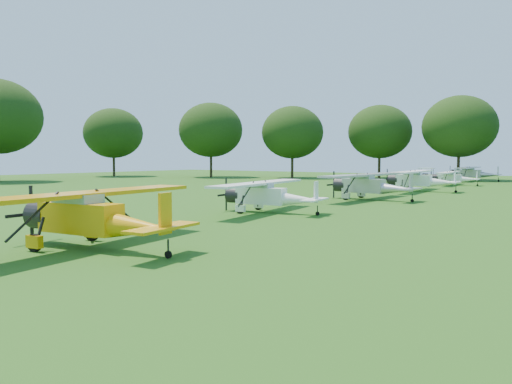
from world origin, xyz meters
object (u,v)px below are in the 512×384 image
aircraft_5 (419,178)px  golf_cart (426,177)px  aircraft_3 (268,193)px  aircraft_6 (453,177)px  aircraft_2 (91,213)px  aircraft_7 (473,172)px  aircraft_4 (370,184)px

aircraft_5 → golf_cart: size_ratio=4.91×
aircraft_3 → aircraft_6: bearing=79.2°
aircraft_6 → aircraft_2: bearing=-93.9°
aircraft_2 → aircraft_7: size_ratio=1.06×
aircraft_2 → aircraft_6: (-0.47, 52.94, -0.30)m
aircraft_2 → aircraft_5: aircraft_2 is taller
aircraft_3 → golf_cart: bearing=86.9°
aircraft_3 → aircraft_7: size_ratio=0.95×
aircraft_5 → aircraft_7: 27.03m
aircraft_5 → aircraft_7: (-0.83, 27.02, -0.04)m
aircraft_4 → golf_cart: size_ratio=4.95×
aircraft_3 → golf_cart: aircraft_3 is taller
golf_cart → aircraft_7: bearing=34.0°
aircraft_2 → aircraft_6: aircraft_2 is taller
aircraft_5 → aircraft_6: size_ratio=1.25×
aircraft_3 → aircraft_5: bearing=77.8°
aircraft_6 → aircraft_5: bearing=-93.6°
aircraft_6 → aircraft_7: aircraft_7 is taller
aircraft_7 → aircraft_2: bearing=-90.9°
aircraft_2 → golf_cart: aircraft_2 is taller
aircraft_2 → aircraft_3: 14.25m
aircraft_6 → aircraft_7: (-0.63, 13.35, 0.23)m
aircraft_7 → aircraft_3: bearing=-92.4°
aircraft_5 → aircraft_6: (-0.20, 13.66, -0.27)m
aircraft_4 → aircraft_5: aircraft_4 is taller
aircraft_5 → aircraft_7: bearing=87.7°
aircraft_4 → aircraft_7: bearing=93.9°
aircraft_3 → aircraft_7: 52.14m
aircraft_5 → aircraft_3: bearing=-97.2°
aircraft_5 → golf_cart: bearing=101.5°
aircraft_6 → golf_cart: (-6.15, 9.11, -0.42)m
aircraft_2 → aircraft_3: bearing=89.0°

